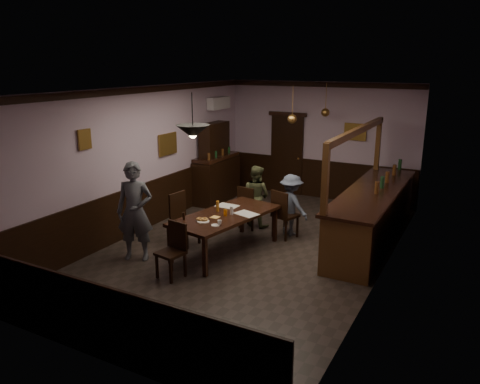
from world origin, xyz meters
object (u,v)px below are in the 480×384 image
Objects in this scene: sideboard at (216,170)px; chair_side at (182,216)px; chair_far_left at (248,206)px; person_standing at (135,212)px; soda_can at (225,213)px; pendant_brass_far at (325,113)px; chair_far_right at (283,212)px; person_seated_left at (256,196)px; pendant_iron at (193,132)px; dining_table at (225,217)px; person_seated_right at (291,205)px; pendant_brass_mid at (292,119)px; coffee_cup at (220,222)px; bar_counter at (372,214)px; chair_near at (174,247)px.

chair_side is at bearing -71.60° from sideboard.
person_standing is (-1.05, -2.37, 0.39)m from chair_far_left.
soda_can is 4.17m from pendant_brass_far.
chair_far_right is at bearing -46.70° from chair_side.
chair_side is 1.04m from soda_can.
chair_far_left is 0.70× the size of person_seated_left.
pendant_iron is at bearing -126.22° from chair_side.
chair_far_left reaches higher than soda_can.
chair_far_right is (0.66, 1.17, -0.14)m from dining_table.
person_standing is 1.86m from pendant_iron.
sideboard is 3.07m from pendant_brass_far.
chair_far_right is 1.42m from soda_can.
person_seated_left is (-0.16, 1.61, -0.01)m from dining_table.
person_seated_left is 0.90m from person_seated_right.
pendant_brass_mid is (0.54, 2.95, -0.07)m from pendant_iron.
dining_table is at bearing -56.05° from sideboard.
chair_far_right is at bearing 160.96° from person_seated_left.
soda_can is at bearing 119.28° from coffee_cup.
pendant_brass_far is at bearing -15.57° from chair_side.
chair_far_left is 11.72× the size of coffee_cup.
person_seated_right is at bearing -167.01° from bar_counter.
sideboard is (-2.64, 1.40, 0.17)m from person_seated_right.
chair_far_right is at bearing -75.35° from pendant_brass_mid.
pendant_brass_far reaches higher than soda_can.
soda_can is at bearing 106.20° from person_seated_left.
chair_far_right is 2.79m from pendant_iron.
person_seated_left reaches higher than chair_near.
chair_far_left reaches higher than chair_near.
person_seated_right reaches higher than soda_can.
chair_near is at bearing -100.46° from pendant_brass_mid.
person_seated_right is 15.96× the size of coffee_cup.
person_seated_left reaches higher than chair_side.
chair_far_left is at bearing -126.03° from pendant_brass_mid.
pendant_iron is (1.11, 0.25, 1.47)m from person_standing.
sideboard is (-1.67, 4.14, 0.30)m from chair_near.
sideboard is at bearing 123.95° from dining_table.
chair_far_right is at bearing 64.27° from soda_can.
dining_table is 2.89× the size of pendant_brass_far.
pendant_brass_far is at bearing -101.75° from chair_far_left.
chair_far_left is 0.52× the size of person_standing.
chair_near is at bearing -143.89° from chair_side.
pendant_iron and pendant_brass_far have the same top height.
coffee_cup is 0.10× the size of pendant_brass_mid.
sideboard reaches higher than chair_far_left.
pendant_iron is at bearing -133.23° from bar_counter.
pendant_iron is (0.81, -0.75, 1.81)m from chair_side.
pendant_brass_far reaches higher than coffee_cup.
bar_counter is at bearing 59.31° from coffee_cup.
person_seated_left is at bearing 98.11° from chair_near.
chair_far_right is 2.03m from pendant_brass_mid.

